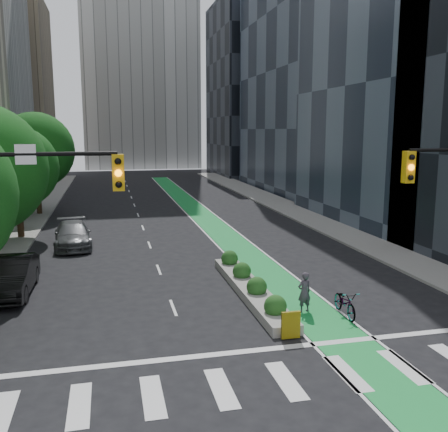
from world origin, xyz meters
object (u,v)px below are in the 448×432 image
median_planter (250,286)px  parked_car_left_far (73,235)px  bicycle (345,302)px  cyclist (304,292)px  parked_car_left_mid (11,276)px  parked_car_left_near (15,274)px

median_planter → parked_car_left_far: size_ratio=1.89×
bicycle → cyclist: (-1.47, 0.74, 0.31)m
cyclist → parked_car_left_mid: 13.28m
cyclist → median_planter: bearing=-73.8°
parked_car_left_near → parked_car_left_mid: size_ratio=0.77×
cyclist → parked_car_left_near: (-12.23, 6.18, -0.17)m
bicycle → parked_car_left_mid: parked_car_left_mid is taller
median_planter → cyclist: (1.53, -2.76, 0.48)m
bicycle → parked_car_left_far: 19.03m
median_planter → parked_car_left_mid: parked_car_left_mid is taller
cyclist → parked_car_left_far: (-10.06, 14.38, -0.07)m
parked_car_left_near → parked_car_left_mid: parked_car_left_mid is taller
median_planter → parked_car_left_mid: size_ratio=1.97×
cyclist → parked_car_left_mid: (-12.23, 5.18, 0.00)m
parked_car_left_near → parked_car_left_mid: (0.00, -1.01, 0.17)m
bicycle → cyclist: cyclist is taller
parked_car_left_near → parked_car_left_far: size_ratio=0.74×
median_planter → parked_car_left_far: 14.43m
cyclist → parked_car_left_mid: size_ratio=0.33×
median_planter → bicycle: (3.00, -3.50, 0.18)m
parked_car_left_mid → cyclist: bearing=-21.8°
parked_car_left_near → bicycle: bearing=-21.7°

